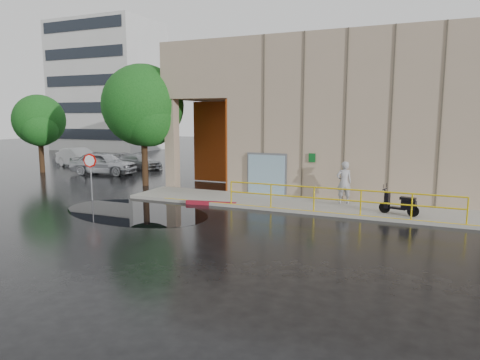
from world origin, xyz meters
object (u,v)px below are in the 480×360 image
(car_a, at_px, (103,163))
(stop_sign, at_px, (90,166))
(tree_near, at_px, (144,109))
(tree_far, at_px, (39,122))
(scooter, at_px, (400,198))
(person, at_px, (344,182))
(red_curb, at_px, (211,203))
(car_b, at_px, (79,158))
(car_c, at_px, (139,161))

(car_a, bearing_deg, stop_sign, -150.23)
(tree_near, bearing_deg, tree_far, 169.47)
(scooter, bearing_deg, tree_far, -177.17)
(stop_sign, distance_m, tree_far, 12.67)
(person, relative_size, car_a, 0.41)
(person, relative_size, tree_near, 0.27)
(red_curb, bearing_deg, tree_near, 150.08)
(stop_sign, bearing_deg, tree_far, 159.66)
(car_b, bearing_deg, tree_far, -161.82)
(car_c, height_order, tree_far, tree_far)
(car_c, distance_m, tree_near, 9.42)
(scooter, distance_m, red_curb, 8.20)
(scooter, bearing_deg, red_curb, -161.65)
(scooter, relative_size, red_curb, 0.67)
(car_a, relative_size, car_b, 1.02)
(stop_sign, height_order, car_c, stop_sign)
(car_a, height_order, tree_near, tree_near)
(scooter, relative_size, car_b, 0.35)
(car_c, xyz_separation_m, tree_far, (-5.02, -4.67, 3.04))
(scooter, height_order, stop_sign, stop_sign)
(car_c, bearing_deg, tree_far, 138.94)
(person, bearing_deg, car_b, -42.65)
(stop_sign, relative_size, red_curb, 0.96)
(scooter, relative_size, tree_near, 0.23)
(car_a, height_order, car_c, car_a)
(person, distance_m, scooter, 2.86)
(person, distance_m, red_curb, 6.14)
(car_b, relative_size, tree_far, 0.82)
(car_b, xyz_separation_m, tree_near, (10.52, -5.61, 3.74))
(car_a, bearing_deg, car_b, 53.41)
(car_b, distance_m, car_c, 5.18)
(person, bearing_deg, red_curb, -4.91)
(tree_near, height_order, tree_far, tree_near)
(red_curb, xyz_separation_m, tree_near, (-5.99, 3.45, 4.41))
(scooter, xyz_separation_m, stop_sign, (-14.00, -1.94, 0.85))
(scooter, height_order, car_b, car_b)
(car_b, bearing_deg, red_curb, -101.40)
(person, bearing_deg, tree_far, -33.70)
(car_a, bearing_deg, car_c, -12.41)
(scooter, bearing_deg, stop_sign, -158.37)
(car_c, bearing_deg, person, -108.92)
(tree_far, bearing_deg, tree_near, -10.53)
(stop_sign, bearing_deg, car_c, 128.03)
(scooter, bearing_deg, car_b, 174.91)
(person, height_order, tree_far, tree_far)
(red_curb, distance_m, tree_far, 17.67)
(red_curb, xyz_separation_m, car_c, (-11.43, 10.06, 0.49))
(person, xyz_separation_m, car_a, (-17.42, 4.31, -0.31))
(red_curb, height_order, car_b, car_b)
(car_a, bearing_deg, person, -111.48)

